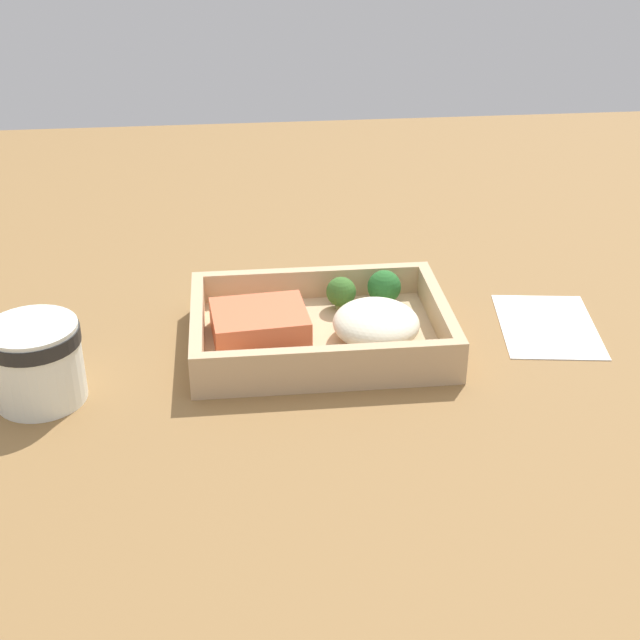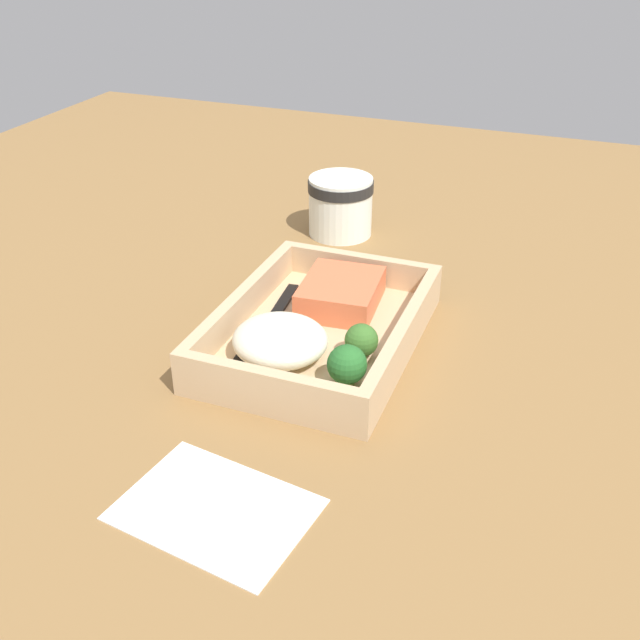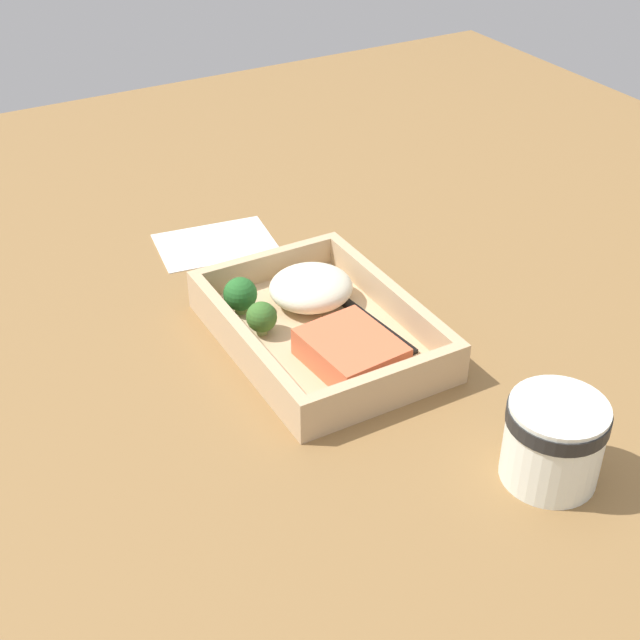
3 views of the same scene
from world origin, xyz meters
The scene contains 10 objects.
ground_plane centered at (0.00, 0.00, -1.00)cm, with size 160.00×160.00×2.00cm, color olive.
takeout_tray centered at (0.00, 0.00, 0.60)cm, with size 25.30×18.00×1.20cm, color tan.
tray_rim centered at (0.00, 0.00, 2.76)cm, with size 25.30×18.00×3.13cm.
salmon_fillet centered at (-5.98, 0.13, 2.64)cm, with size 9.20×7.60×2.88cm, color #E26840.
mashed_potatoes centered at (5.30, -1.89, 3.05)cm, with size 8.48×8.88×3.69cm, color #EFE7C6.
broccoli_floret_1 centered at (7.32, 5.31, 3.30)cm, with size 3.52×3.52×3.93cm.
broccoli_floret_2 centered at (2.76, 5.12, 3.07)cm, with size 3.12×3.12×3.49cm.
fork centered at (1.12, -5.14, 1.42)cm, with size 15.89×3.28×0.44cm.
paper_cup centered at (-26.02, -7.20, 4.18)cm, with size 8.29×8.29×7.50cm.
receipt_slip centered at (23.89, 1.05, 0.12)cm, with size 9.75×13.67×0.24cm, color white.
Camera 2 is at (58.31, 22.40, 39.29)cm, focal length 42.00 mm.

